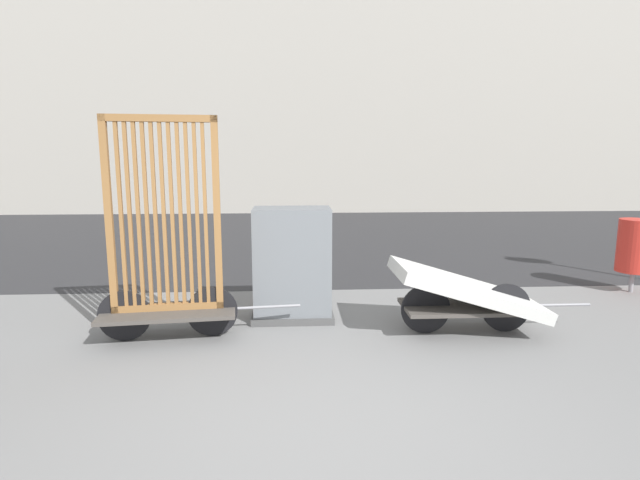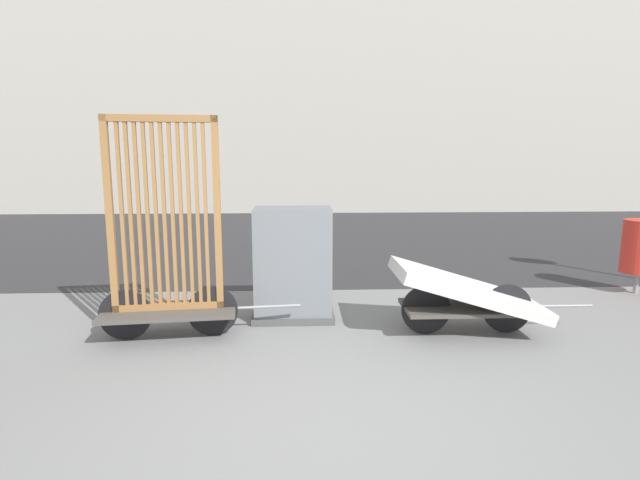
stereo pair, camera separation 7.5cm
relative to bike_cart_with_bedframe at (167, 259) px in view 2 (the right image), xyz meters
The scene contains 7 objects.
ground_plane 2.54m from the bike_cart_with_bedframe, 48.77° to the right, with size 60.00×60.00×0.00m, color slate.
road_strip 6.96m from the bike_cart_with_bedframe, 76.77° to the left, with size 56.00×9.82×0.01m.
building_facade 14.98m from the bike_cart_with_bedframe, 83.39° to the left, with size 48.00×4.00×13.67m.
bike_cart_with_bedframe is the anchor object (origin of this frame).
bike_cart_with_mattress 3.20m from the bike_cart_with_bedframe, ahead, with size 2.18×0.87×0.78m.
utility_cabinet 1.43m from the bike_cart_with_bedframe, 24.37° to the left, with size 0.95×0.61×1.31m.
trash_bin 6.24m from the bike_cart_with_bedframe, 13.57° to the left, with size 0.46×0.46×1.03m.
Camera 2 is at (-0.22, -3.30, 1.89)m, focal length 28.00 mm.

